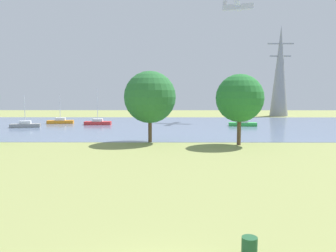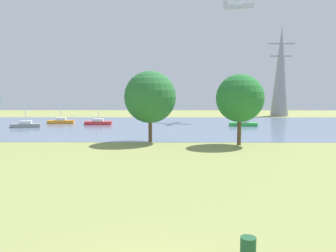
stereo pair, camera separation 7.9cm
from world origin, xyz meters
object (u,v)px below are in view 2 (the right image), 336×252
at_px(sailboat_gray, 26,125).
at_px(light_aircraft, 239,7).
at_px(sailboat_orange, 61,121).
at_px(sailboat_red, 98,122).
at_px(electricity_pylon, 281,71).
at_px(litter_bin, 248,248).
at_px(sailboat_green, 243,123).
at_px(tree_east_near, 150,97).
at_px(tree_mid_shore, 240,98).

relative_size(sailboat_gray, light_aircraft, 0.64).
xyz_separation_m(sailboat_gray, sailboat_orange, (3.62, 7.03, 0.00)).
bearing_deg(sailboat_red, electricity_pylon, 30.06).
relative_size(sailboat_orange, sailboat_red, 0.83).
xyz_separation_m(litter_bin, light_aircraft, (11.20, 60.83, 23.17)).
xyz_separation_m(sailboat_orange, electricity_pylon, (47.84, 20.98, 10.66)).
relative_size(sailboat_green, tree_east_near, 0.96).
relative_size(tree_east_near, light_aircraft, 1.00).
height_order(sailboat_green, tree_mid_shore, sailboat_green).
distance_m(sailboat_green, light_aircraft, 26.74).
height_order(tree_east_near, electricity_pylon, electricity_pylon).
xyz_separation_m(sailboat_gray, tree_mid_shore, (32.14, -18.72, 4.80)).
relative_size(tree_east_near, tree_mid_shore, 1.06).
height_order(tree_mid_shore, light_aircraft, light_aircraft).
bearing_deg(electricity_pylon, light_aircraft, -137.21).
bearing_deg(sailboat_green, tree_mid_shore, -103.13).
height_order(sailboat_orange, sailboat_green, sailboat_green).
height_order(litter_bin, sailboat_orange, sailboat_orange).
xyz_separation_m(electricity_pylon, light_aircraft, (-13.00, -12.04, 12.46)).
bearing_deg(tree_east_near, sailboat_orange, 127.82).
bearing_deg(sailboat_green, electricity_pylon, 60.57).
xyz_separation_m(litter_bin, sailboat_gray, (-27.26, 44.86, 0.05)).
height_order(sailboat_orange, tree_mid_shore, tree_mid_shore).
xyz_separation_m(tree_mid_shore, electricity_pylon, (19.32, 46.72, 5.86)).
distance_m(sailboat_green, tree_east_near, 24.91).
xyz_separation_m(sailboat_gray, electricity_pylon, (51.46, 28.00, 10.66)).
bearing_deg(sailboat_gray, sailboat_green, 3.92).
bearing_deg(light_aircraft, electricity_pylon, 42.79).
bearing_deg(sailboat_gray, tree_mid_shore, -30.22).
distance_m(sailboat_red, tree_mid_shore, 31.78).
height_order(sailboat_gray, sailboat_green, sailboat_green).
relative_size(sailboat_gray, tree_east_near, 0.64).
distance_m(sailboat_orange, sailboat_green, 33.77).
distance_m(litter_bin, light_aircraft, 66.05).
xyz_separation_m(sailboat_gray, light_aircraft, (38.46, 15.97, 23.12)).
height_order(sailboat_red, tree_east_near, tree_east_near).
bearing_deg(litter_bin, tree_east_near, 100.51).
distance_m(litter_bin, sailboat_orange, 57.02).
bearing_deg(sailboat_red, light_aircraft, 22.46).
bearing_deg(tree_mid_shore, sailboat_gray, 149.78).
xyz_separation_m(tree_east_near, tree_mid_shore, (10.10, -2.02, -0.09)).
xyz_separation_m(sailboat_orange, sailboat_red, (7.59, -2.32, 0.01)).
height_order(sailboat_gray, light_aircraft, light_aircraft).
relative_size(sailboat_green, tree_mid_shore, 1.02).
bearing_deg(light_aircraft, tree_mid_shore, -100.32).
xyz_separation_m(litter_bin, sailboat_orange, (-23.64, 51.89, 0.05)).
bearing_deg(litter_bin, sailboat_gray, 121.29).
bearing_deg(litter_bin, sailboat_red, 107.94).
bearing_deg(electricity_pylon, sailboat_red, -149.94).
bearing_deg(tree_mid_shore, sailboat_green, 76.87).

